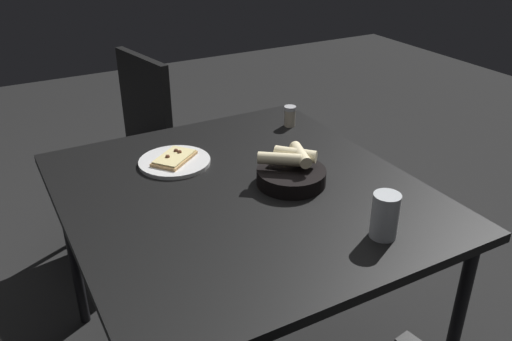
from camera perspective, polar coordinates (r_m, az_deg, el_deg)
dining_table at (r=1.70m, az=-1.56°, el=-3.66°), size 1.07×1.15×0.75m
pizza_plate at (r=1.85m, az=-8.74°, el=1.03°), size 0.25×0.25×0.04m
bread_basket at (r=1.69m, az=3.86°, el=-0.21°), size 0.22×0.22×0.11m
beer_glass at (r=1.46m, az=13.66°, el=-4.90°), size 0.07×0.07×0.13m
pepper_shaker at (r=2.13m, az=3.65°, el=5.74°), size 0.05×0.05×0.08m
chair_far at (r=2.56m, az=-13.64°, el=2.64°), size 0.52×0.52×0.94m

